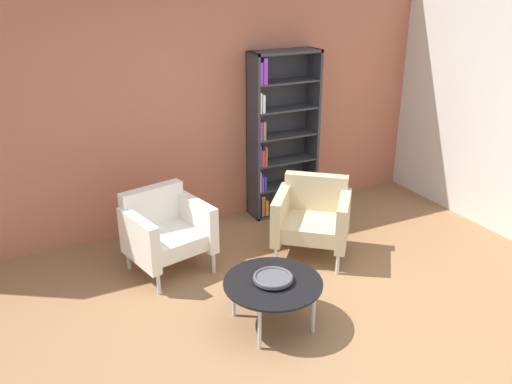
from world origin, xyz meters
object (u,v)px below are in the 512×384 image
at_px(decorative_bowl, 273,278).
at_px(armchair_spare_guest, 165,230).
at_px(coffee_table_low, 273,285).
at_px(bookshelf_tall, 278,136).
at_px(armchair_near_window, 312,216).

distance_m(decorative_bowl, armchair_spare_guest, 1.34).
distance_m(coffee_table_low, decorative_bowl, 0.06).
bearing_deg(armchair_spare_guest, decorative_bowl, -81.20).
relative_size(bookshelf_tall, armchair_near_window, 2.00).
bearing_deg(decorative_bowl, coffee_table_low, -45.00).
xyz_separation_m(bookshelf_tall, armchair_spare_guest, (-1.60, -0.71, -0.53)).
distance_m(coffee_table_low, armchair_spare_guest, 1.34).
height_order(bookshelf_tall, coffee_table_low, bookshelf_tall).
xyz_separation_m(coffee_table_low, armchair_spare_guest, (-0.50, 1.25, 0.04)).
relative_size(bookshelf_tall, decorative_bowl, 5.94).
height_order(bookshelf_tall, decorative_bowl, bookshelf_tall).
bearing_deg(armchair_near_window, coffee_table_low, -96.73).
relative_size(armchair_near_window, armchair_spare_guest, 1.13).
relative_size(decorative_bowl, armchair_near_window, 0.34).
height_order(bookshelf_tall, armchair_near_window, bookshelf_tall).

